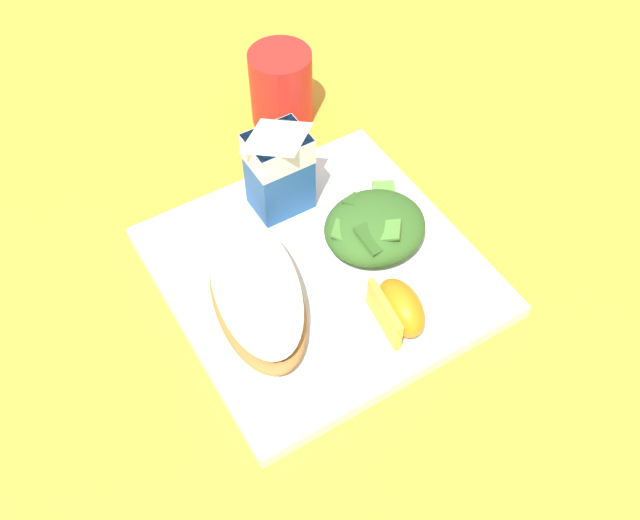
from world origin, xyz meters
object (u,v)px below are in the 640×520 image
cheesy_pizza_bread (257,292)px  milk_carton (279,162)px  drinking_red_cup (281,88)px  orange_wedge_front (399,308)px  green_salad_pile (373,225)px  white_plate (320,271)px

cheesy_pizza_bread → milk_carton: bearing=50.6°
cheesy_pizza_bread → drinking_red_cup: (0.15, 0.22, 0.01)m
cheesy_pizza_bread → orange_wedge_front: (0.10, -0.08, 0.00)m
green_salad_pile → drinking_red_cup: (0.02, 0.21, 0.01)m
green_salad_pile → milk_carton: size_ratio=0.91×
white_plate → cheesy_pizza_bread: size_ratio=1.52×
white_plate → drinking_red_cup: bearing=69.3°
white_plate → orange_wedge_front: orange_wedge_front is taller
milk_carton → orange_wedge_front: 0.18m
white_plate → milk_carton: bearing=84.8°
milk_carton → drinking_red_cup: (0.07, 0.13, -0.03)m
drinking_red_cup → white_plate: bearing=-110.7°
green_salad_pile → milk_carton: 0.11m
green_salad_pile → orange_wedge_front: 0.10m
green_salad_pile → milk_carton: (-0.05, 0.09, 0.04)m
cheesy_pizza_bread → milk_carton: 0.13m
drinking_red_cup → cheesy_pizza_bread: bearing=-124.2°
cheesy_pizza_bread → milk_carton: (0.08, 0.10, 0.04)m
cheesy_pizza_bread → green_salad_pile: (0.13, 0.01, 0.00)m
milk_carton → green_salad_pile: bearing=-58.4°
cheesy_pizza_bread → orange_wedge_front: bearing=-40.0°
green_salad_pile → drinking_red_cup: size_ratio=1.12×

